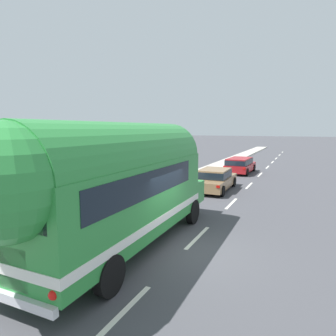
% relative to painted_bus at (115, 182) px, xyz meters
% --- Properties ---
extents(ground_plane, '(300.00, 300.00, 0.00)m').
position_rel_painted_bus_xyz_m(ground_plane, '(1.85, 1.20, -2.31)').
color(ground_plane, '#424247').
extents(lane_markings, '(3.85, 80.00, 0.01)m').
position_rel_painted_bus_xyz_m(lane_markings, '(-0.77, 13.96, -2.30)').
color(lane_markings, silver).
rests_on(lane_markings, ground).
extents(sidewalk_slab, '(2.01, 90.00, 0.15)m').
position_rel_painted_bus_xyz_m(sidewalk_slab, '(-2.88, 11.20, -2.23)').
color(sidewalk_slab, '#ADA89E').
rests_on(sidewalk_slab, ground).
extents(painted_bus, '(2.70, 10.39, 4.12)m').
position_rel_painted_bus_xyz_m(painted_bus, '(0.00, 0.00, 0.00)').
color(painted_bus, '#2D8C3D').
rests_on(painted_bus, ground).
extents(car_lead, '(2.05, 4.75, 1.37)m').
position_rel_painted_bus_xyz_m(car_lead, '(0.08, 10.73, -1.56)').
color(car_lead, olive).
rests_on(car_lead, ground).
extents(car_second, '(2.11, 4.50, 1.37)m').
position_rel_painted_bus_xyz_m(car_second, '(0.08, 18.59, -1.51)').
color(car_second, '#A5191E').
rests_on(car_second, ground).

